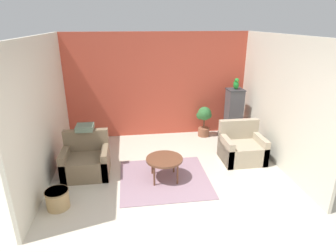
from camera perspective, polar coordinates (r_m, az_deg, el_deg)
ground_plane at (r=4.35m, az=3.62°, el=-20.07°), size 20.00×20.00×0.00m
wall_back_accent at (r=7.13m, az=-2.13°, el=8.21°), size 4.62×0.06×2.60m
wall_left at (r=5.51m, az=-24.21°, el=2.61°), size 0.06×3.68×2.60m
wall_right at (r=6.08m, az=21.88°, el=4.51°), size 0.06×3.68×2.60m
area_rug at (r=5.45m, az=-0.72°, el=-10.63°), size 1.67×1.59×0.01m
coffee_table at (r=5.26m, az=-0.74°, el=-6.96°), size 0.69×0.69×0.44m
armchair_left at (r=5.71m, az=-16.27°, el=-6.92°), size 0.86×0.74×0.83m
armchair_right at (r=6.22m, az=14.74°, el=-4.40°), size 0.86×0.74×0.83m
birdcage at (r=7.23m, az=13.13°, el=2.00°), size 0.56×0.56×1.28m
parrot at (r=7.02m, az=13.66°, el=8.30°), size 0.13×0.23×0.28m
potted_plant at (r=7.25m, az=7.34°, el=1.54°), size 0.38×0.35×0.79m
wicker_basket at (r=4.95m, az=-21.53°, el=-13.55°), size 0.37×0.37×0.32m
throw_pillow at (r=5.71m, az=-16.54°, el=-0.29°), size 0.33×0.33×0.10m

